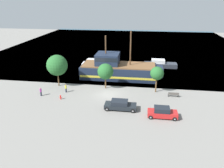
# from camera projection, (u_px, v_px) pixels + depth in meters

# --- Properties ---
(ground_plane) EXTENTS (160.00, 160.00, 0.00)m
(ground_plane) POSITION_uv_depth(u_px,v_px,m) (108.00, 94.00, 39.08)
(ground_plane) COLOR gray
(water_surface) EXTENTS (80.00, 80.00, 0.00)m
(water_surface) POSITION_uv_depth(u_px,v_px,m) (127.00, 45.00, 79.55)
(water_surface) COLOR #33566B
(water_surface) RESTS_ON ground
(pirate_ship) EXTENTS (17.19, 5.94, 9.99)m
(pirate_ship) POSITION_uv_depth(u_px,v_px,m) (118.00, 69.00, 46.65)
(pirate_ship) COLOR #192338
(pirate_ship) RESTS_ON water_surface
(moored_boat_dockside) EXTENTS (7.97, 2.43, 1.93)m
(moored_boat_dockside) POSITION_uv_depth(u_px,v_px,m) (160.00, 64.00, 54.05)
(moored_boat_dockside) COLOR #2D333D
(moored_boat_dockside) RESTS_ON water_surface
(moored_boat_outer) EXTENTS (5.17, 2.51, 1.85)m
(moored_boat_outer) POSITION_uv_depth(u_px,v_px,m) (92.00, 64.00, 54.57)
(moored_boat_outer) COLOR silver
(moored_boat_outer) RESTS_ON water_surface
(parked_car_curb_front) EXTENTS (4.20, 1.78, 1.61)m
(parked_car_curb_front) POSITION_uv_depth(u_px,v_px,m) (162.00, 113.00, 31.27)
(parked_car_curb_front) COLOR #B21E1E
(parked_car_curb_front) RESTS_ON ground_plane
(parked_car_curb_mid) EXTENTS (4.88, 2.00, 1.47)m
(parked_car_curb_mid) POSITION_uv_depth(u_px,v_px,m) (120.00, 105.00, 33.56)
(parked_car_curb_mid) COLOR black
(parked_car_curb_mid) RESTS_ON ground_plane
(fire_hydrant) EXTENTS (0.42, 0.25, 0.76)m
(fire_hydrant) POSITION_uv_depth(u_px,v_px,m) (61.00, 97.00, 36.99)
(fire_hydrant) COLOR red
(fire_hydrant) RESTS_ON ground_plane
(bench_promenade_east) EXTENTS (1.81, 0.45, 0.85)m
(bench_promenade_east) POSITION_uv_depth(u_px,v_px,m) (173.00, 94.00, 37.90)
(bench_promenade_east) COLOR #4C4742
(bench_promenade_east) RESTS_ON ground_plane
(pedestrian_walking_near) EXTENTS (0.32, 0.32, 1.52)m
(pedestrian_walking_near) POSITION_uv_depth(u_px,v_px,m) (66.00, 88.00, 39.61)
(pedestrian_walking_near) COLOR #232838
(pedestrian_walking_near) RESTS_ON ground_plane
(pedestrian_walking_far) EXTENTS (0.32, 0.32, 1.55)m
(pedestrian_walking_far) POSITION_uv_depth(u_px,v_px,m) (41.00, 92.00, 38.18)
(pedestrian_walking_far) COLOR #232838
(pedestrian_walking_far) RESTS_ON ground_plane
(tree_row_east) EXTENTS (3.97, 3.97, 6.14)m
(tree_row_east) POSITION_uv_depth(u_px,v_px,m) (57.00, 65.00, 41.35)
(tree_row_east) COLOR brown
(tree_row_east) RESTS_ON ground_plane
(tree_row_mideast) EXTENTS (2.98, 2.98, 4.83)m
(tree_row_mideast) POSITION_uv_depth(u_px,v_px,m) (105.00, 72.00, 40.47)
(tree_row_mideast) COLOR brown
(tree_row_mideast) RESTS_ON ground_plane
(tree_row_midwest) EXTENTS (2.41, 2.41, 4.80)m
(tree_row_midwest) POSITION_uv_depth(u_px,v_px,m) (157.00, 73.00, 38.72)
(tree_row_midwest) COLOR brown
(tree_row_midwest) RESTS_ON ground_plane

